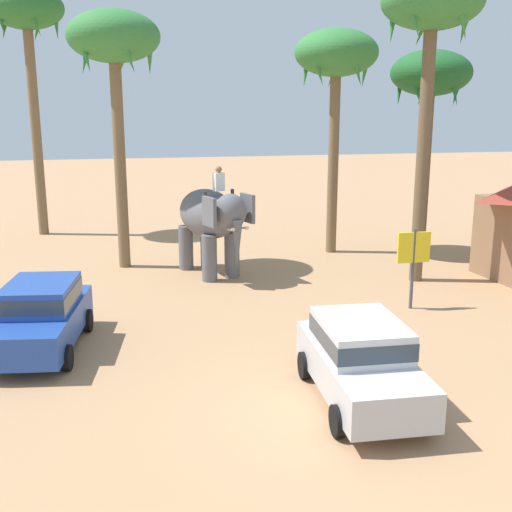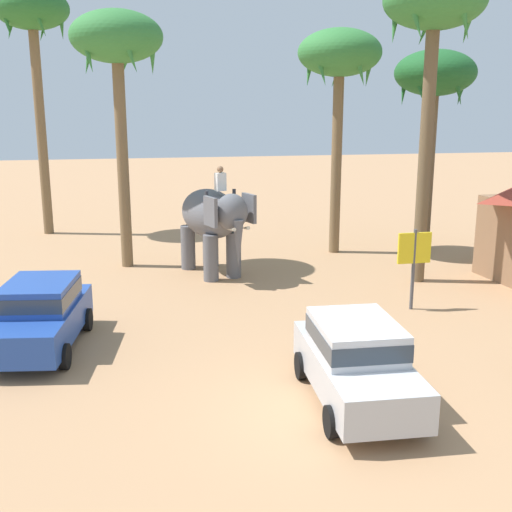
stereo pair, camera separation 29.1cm
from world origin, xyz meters
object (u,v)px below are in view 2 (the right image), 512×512
(palm_tree_far_back, at_px, (117,46))
(signboard_yellow, at_px, (414,253))
(car_parked_far_side, at_px, (41,313))
(elephant_with_mahout, at_px, (213,219))
(car_sedan_foreground, at_px, (356,358))
(palm_tree_behind_elephant, at_px, (32,20))
(palm_tree_left_of_road, at_px, (339,60))
(palm_tree_leaning_seaward, at_px, (435,79))
(palm_tree_near_hut, at_px, (434,13))

(palm_tree_far_back, distance_m, signboard_yellow, 12.31)
(car_parked_far_side, xyz_separation_m, elephant_with_mahout, (5.07, 6.07, 1.06))
(car_sedan_foreground, xyz_separation_m, palm_tree_behind_elephant, (-8.12, 19.03, 8.49))
(car_parked_far_side, bearing_deg, palm_tree_left_of_road, 39.66)
(palm_tree_far_back, xyz_separation_m, palm_tree_leaning_seaward, (12.24, 0.67, -0.99))
(car_parked_far_side, distance_m, palm_tree_leaning_seaward, 17.69)
(car_parked_far_side, height_order, palm_tree_far_back, palm_tree_far_back)
(palm_tree_far_back, bearing_deg, palm_tree_leaning_seaward, 3.14)
(car_sedan_foreground, height_order, palm_tree_far_back, palm_tree_far_back)
(elephant_with_mahout, bearing_deg, palm_tree_leaning_seaward, 15.08)
(car_sedan_foreground, relative_size, palm_tree_far_back, 0.46)
(palm_tree_far_back, bearing_deg, car_parked_far_side, -104.69)
(car_sedan_foreground, bearing_deg, car_parked_far_side, 147.32)
(palm_tree_behind_elephant, relative_size, signboard_yellow, 4.49)
(palm_tree_leaning_seaward, bearing_deg, palm_tree_near_hut, -118.14)
(elephant_with_mahout, bearing_deg, car_sedan_foreground, -81.55)
(car_sedan_foreground, bearing_deg, palm_tree_behind_elephant, 113.11)
(palm_tree_behind_elephant, xyz_separation_m, palm_tree_near_hut, (13.33, -10.91, -0.78))
(signboard_yellow, bearing_deg, palm_tree_far_back, 140.29)
(elephant_with_mahout, relative_size, signboard_yellow, 1.67)
(palm_tree_leaning_seaward, bearing_deg, elephant_with_mahout, -164.92)
(palm_tree_behind_elephant, bearing_deg, elephant_with_mahout, -52.93)
(car_parked_far_side, xyz_separation_m, palm_tree_left_of_road, (10.34, 8.57, 6.58))
(car_parked_far_side, bearing_deg, palm_tree_near_hut, 18.24)
(car_parked_far_side, height_order, palm_tree_left_of_road, palm_tree_left_of_road)
(palm_tree_behind_elephant, distance_m, palm_tree_far_back, 7.94)
(car_sedan_foreground, xyz_separation_m, signboard_yellow, (3.68, 5.31, 0.76))
(palm_tree_behind_elephant, bearing_deg, palm_tree_left_of_road, -27.70)
(palm_tree_near_hut, bearing_deg, palm_tree_leaning_seaward, 61.86)
(car_sedan_foreground, bearing_deg, signboard_yellow, 55.31)
(palm_tree_near_hut, relative_size, palm_tree_left_of_road, 1.14)
(signboard_yellow, bearing_deg, palm_tree_left_of_road, 89.51)
(palm_tree_near_hut, xyz_separation_m, palm_tree_left_of_road, (-1.47, 4.68, -1.13))
(car_sedan_foreground, xyz_separation_m, elephant_with_mahout, (-1.53, 10.31, 1.06))
(palm_tree_behind_elephant, xyz_separation_m, palm_tree_left_of_road, (11.86, -6.23, -1.91))
(signboard_yellow, bearing_deg, car_parked_far_side, -174.01)
(palm_tree_behind_elephant, height_order, signboard_yellow, palm_tree_behind_elephant)
(elephant_with_mahout, distance_m, palm_tree_behind_elephant, 13.22)
(elephant_with_mahout, height_order, signboard_yellow, elephant_with_mahout)
(palm_tree_near_hut, relative_size, palm_tree_far_back, 1.10)
(palm_tree_near_hut, relative_size, signboard_yellow, 4.13)
(palm_tree_near_hut, height_order, palm_tree_far_back, palm_tree_near_hut)
(palm_tree_behind_elephant, distance_m, palm_tree_left_of_road, 13.53)
(palm_tree_left_of_road, bearing_deg, elephant_with_mahout, -154.67)
(palm_tree_leaning_seaward, bearing_deg, car_parked_far_side, -149.09)
(palm_tree_leaning_seaward, xyz_separation_m, signboard_yellow, (-4.03, -7.49, -5.16))
(elephant_with_mahout, bearing_deg, palm_tree_far_back, 148.77)
(car_sedan_foreground, height_order, palm_tree_left_of_road, palm_tree_left_of_road)
(palm_tree_near_hut, distance_m, palm_tree_left_of_road, 5.03)
(palm_tree_left_of_road, relative_size, signboard_yellow, 3.62)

